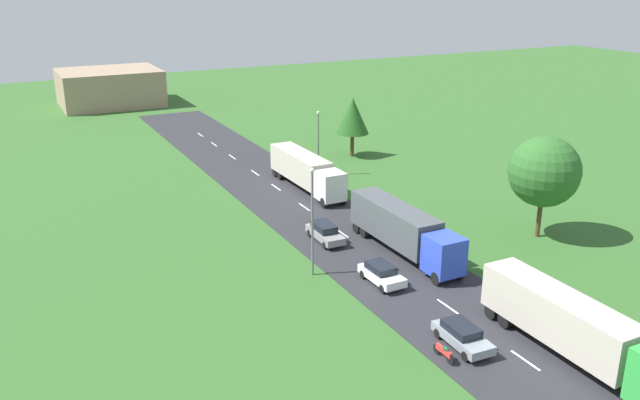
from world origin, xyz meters
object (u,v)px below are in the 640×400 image
(lamppost_third, at_px, (318,139))
(distant_building, at_px, (110,87))
(motorcycle_courier, at_px, (444,352))
(car_second, at_px, (462,335))
(car_third, at_px, (382,273))
(truck_second, at_px, (403,229))
(truck_third, at_px, (306,170))
(tree_birch, at_px, (353,116))
(lamppost_second, at_px, (312,217))
(tree_maple, at_px, (544,172))
(truck_lead, at_px, (576,328))
(car_fourth, at_px, (325,232))

(lamppost_third, distance_m, distant_building, 54.87)
(motorcycle_courier, xyz_separation_m, lamppost_third, (10.39, 37.13, 3.62))
(car_second, bearing_deg, car_third, 88.75)
(truck_second, bearing_deg, truck_third, 89.05)
(car_second, height_order, tree_birch, tree_birch)
(lamppost_second, xyz_separation_m, tree_birch, (19.64, 28.42, 0.37))
(tree_maple, height_order, distant_building, tree_maple)
(truck_lead, xyz_separation_m, tree_maple, (12.41, 15.58, 3.72))
(tree_birch, bearing_deg, car_fourth, -124.42)
(truck_second, xyz_separation_m, car_fourth, (-4.48, 5.14, -1.35))
(car_fourth, distance_m, tree_birch, 28.25)
(truck_second, bearing_deg, tree_maple, -10.10)
(motorcycle_courier, relative_size, lamppost_third, 0.26)
(tree_maple, bearing_deg, truck_third, 120.42)
(truck_third, bearing_deg, car_fourth, -109.35)
(car_fourth, bearing_deg, car_second, -90.62)
(lamppost_third, bearing_deg, truck_second, -99.52)
(car_second, relative_size, lamppost_second, 0.51)
(lamppost_second, bearing_deg, tree_birch, 55.35)
(car_third, distance_m, distant_building, 80.22)
(truck_second, relative_size, car_second, 3.01)
(distant_building, bearing_deg, car_second, -87.06)
(truck_third, bearing_deg, distant_building, 99.52)
(tree_maple, relative_size, distant_building, 0.55)
(truck_second, xyz_separation_m, lamppost_third, (3.82, 22.81, 1.97))
(lamppost_second, relative_size, distant_building, 0.52)
(car_second, bearing_deg, truck_second, 71.06)
(car_second, distance_m, tree_maple, 21.37)
(car_second, relative_size, tree_maple, 0.48)
(truck_lead, distance_m, lamppost_third, 40.85)
(truck_second, bearing_deg, distant_building, 96.96)
(car_second, height_order, motorcycle_courier, car_second)
(lamppost_second, distance_m, distant_building, 76.35)
(truck_second, bearing_deg, truck_lead, -89.18)
(tree_maple, bearing_deg, truck_second, 169.90)
(tree_maple, bearing_deg, truck_lead, -128.54)
(truck_third, relative_size, distant_building, 0.81)
(lamppost_second, height_order, tree_birch, lamppost_second)
(truck_second, bearing_deg, car_third, -138.40)
(truck_second, height_order, tree_maple, tree_maple)
(car_third, height_order, lamppost_second, lamppost_second)
(truck_lead, relative_size, car_third, 3.47)
(lamppost_third, xyz_separation_m, tree_maple, (8.84, -25.06, 1.74))
(distant_building, bearing_deg, tree_maple, -74.34)
(car_third, height_order, lamppost_third, lamppost_third)
(lamppost_second, bearing_deg, truck_third, 65.56)
(car_third, distance_m, tree_birch, 36.06)
(truck_lead, xyz_separation_m, motorcycle_courier, (-6.82, 3.52, -1.64))
(truck_lead, height_order, truck_second, truck_second)
(tree_birch, bearing_deg, lamppost_third, -144.36)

